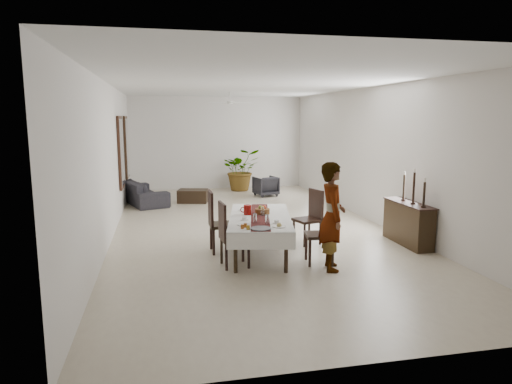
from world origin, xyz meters
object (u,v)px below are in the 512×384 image
at_px(dining_table_top, 260,218).
at_px(sideboard_body, 408,224).
at_px(red_pitcher, 247,210).
at_px(sofa, 144,192).
at_px(woman, 332,216).

xyz_separation_m(dining_table_top, sideboard_body, (3.00, 0.03, -0.27)).
relative_size(red_pitcher, sofa, 0.08).
distance_m(sideboard_body, sofa, 7.67).
relative_size(red_pitcher, sideboard_body, 0.14).
distance_m(red_pitcher, sofa, 5.83).
bearing_deg(woman, sofa, 37.57).
xyz_separation_m(red_pitcher, sofa, (-2.06, 5.43, -0.47)).
relative_size(dining_table_top, woman, 1.25).
xyz_separation_m(woman, sofa, (-3.22, 6.70, -0.57)).
height_order(dining_table_top, sofa, dining_table_top).
xyz_separation_m(sideboard_body, sofa, (-5.26, 5.58, -0.08)).
relative_size(woman, sofa, 0.80).
height_order(red_pitcher, sideboard_body, red_pitcher).
bearing_deg(dining_table_top, woman, -36.84).
bearing_deg(red_pitcher, sideboard_body, -2.72).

